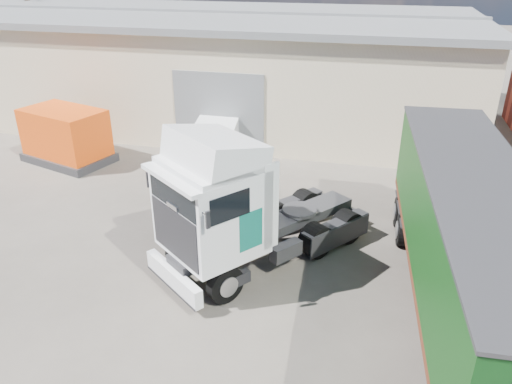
% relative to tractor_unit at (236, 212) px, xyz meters
% --- Properties ---
extents(ground, '(120.00, 120.00, 0.00)m').
position_rel_tractor_unit_xyz_m(ground, '(-1.17, -1.54, -1.78)').
color(ground, '#2C2924').
rests_on(ground, ground).
extents(warehouse, '(30.60, 12.60, 5.42)m').
position_rel_tractor_unit_xyz_m(warehouse, '(-7.17, 14.46, 0.89)').
color(warehouse, '#C4B897').
rests_on(warehouse, ground).
extents(tractor_unit, '(5.65, 6.33, 4.22)m').
position_rel_tractor_unit_xyz_m(tractor_unit, '(0.00, 0.00, 0.00)').
color(tractor_unit, black).
rests_on(tractor_unit, ground).
extents(box_trailer, '(2.94, 11.16, 3.67)m').
position_rel_tractor_unit_xyz_m(box_trailer, '(5.71, -0.57, 0.46)').
color(box_trailer, '#2D2D30').
rests_on(box_trailer, ground).
extents(panel_van, '(2.37, 4.42, 1.72)m').
position_rel_tractor_unit_xyz_m(panel_van, '(-3.05, 7.83, -0.89)').
color(panel_van, black).
rests_on(panel_van, ground).
extents(orange_skip, '(4.11, 3.23, 2.25)m').
position_rel_tractor_unit_xyz_m(orange_skip, '(-9.17, 6.05, -0.79)').
color(orange_skip, '#2D2D30').
rests_on(orange_skip, ground).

